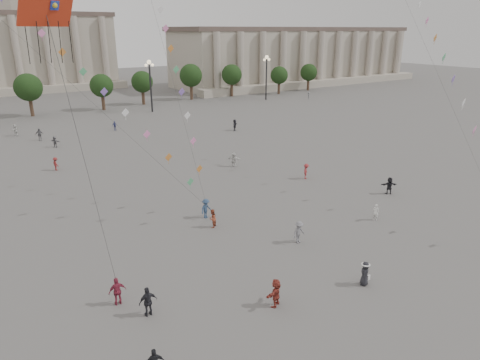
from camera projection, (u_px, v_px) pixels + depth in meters
ground at (353, 299)px, 27.75m from camera, size 360.00×360.00×0.00m
hall_east at (297, 56)px, 137.79m from camera, size 84.00×26.22×17.20m
hall_central at (22, 38)px, 124.76m from camera, size 48.30×34.30×35.50m
tree_row at (66, 87)px, 87.37m from camera, size 137.12×5.12×8.00m
lamp_post_mid_east at (150, 76)px, 88.20m from camera, size 2.00×0.90×10.65m
lamp_post_far_east at (266, 69)px, 103.77m from camera, size 2.00×0.90×10.65m
person_crowd_0 at (115, 126)px, 73.79m from camera, size 0.99×0.52×1.61m
person_crowd_3 at (389, 186)px, 45.17m from camera, size 1.74×1.31×1.83m
person_crowd_4 at (15, 130)px, 69.84m from camera, size 1.50×1.79×1.93m
person_crowd_6 at (299, 232)px, 34.75m from camera, size 1.31×0.88×1.89m
person_crowd_7 at (234, 160)px, 54.25m from camera, size 1.57×1.57×1.82m
person_crowd_8 at (306, 171)px, 49.77m from camera, size 1.30×1.31×1.81m
person_crowd_9 at (235, 125)px, 73.54m from camera, size 1.67×1.67×1.94m
person_crowd_12 at (55, 142)px, 63.16m from camera, size 1.30×1.53×1.66m
person_crowd_13 at (376, 212)px, 39.01m from camera, size 0.61×0.67×1.54m
person_crowd_16 at (39, 134)px, 66.97m from camera, size 1.17×0.57×1.93m
person_crowd_17 at (56, 164)px, 52.82m from camera, size 0.87×1.19×1.65m
person_crowd_21 at (308, 96)px, 106.68m from camera, size 1.13×1.30×1.74m
tourist_0 at (117, 291)px, 26.91m from camera, size 1.13×0.51×1.89m
tourist_2 at (276, 293)px, 26.77m from camera, size 1.82×1.28×1.89m
tourist_4 at (148, 302)px, 25.85m from camera, size 1.14×0.49×1.94m
kite_flyer_0 at (212, 218)px, 37.52m from camera, size 1.03×1.00×1.67m
kite_flyer_1 at (206, 208)px, 39.37m from camera, size 1.38×1.09×1.88m
hat_person at (365, 273)px, 29.01m from camera, size 1.00×0.94×1.73m
dragon_kite at (49, 35)px, 16.63m from camera, size 2.53×3.07×16.53m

